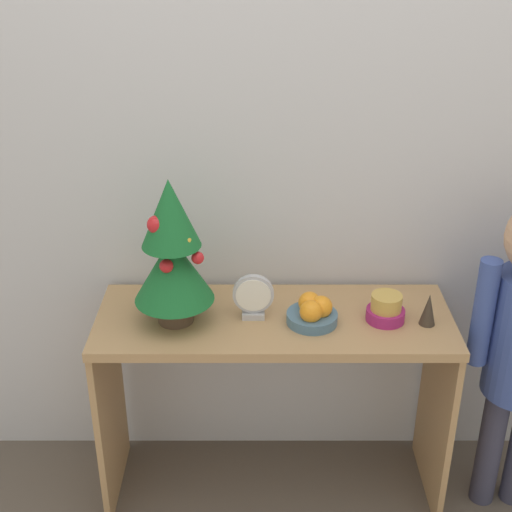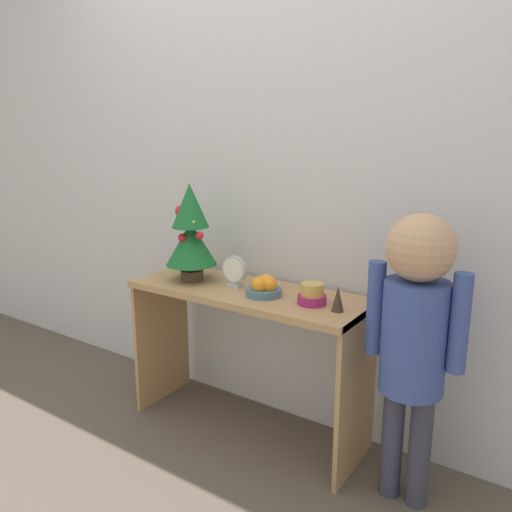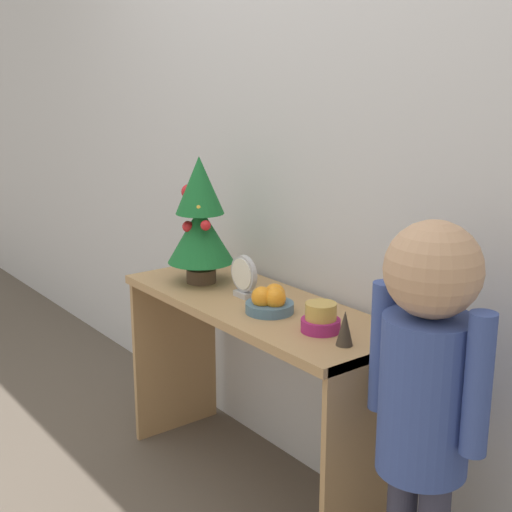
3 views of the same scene
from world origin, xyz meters
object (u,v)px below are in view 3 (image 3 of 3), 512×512
(child_figure, at_px, (426,378))
(desk_clock, at_px, (244,277))
(singing_bowl, at_px, (321,319))
(figurine, at_px, (345,328))
(mini_tree, at_px, (200,219))
(fruit_bowl, at_px, (270,301))

(child_figure, bearing_deg, desk_clock, 176.12)
(singing_bowl, bearing_deg, child_figure, -5.55)
(figurine, xyz_separation_m, child_figure, (0.30, -0.02, -0.03))
(figurine, distance_m, child_figure, 0.31)
(child_figure, bearing_deg, figurine, 176.34)
(mini_tree, relative_size, figurine, 4.51)
(mini_tree, bearing_deg, singing_bowl, 0.34)
(fruit_bowl, height_order, singing_bowl, fruit_bowl)
(mini_tree, distance_m, figurine, 0.78)
(mini_tree, bearing_deg, child_figure, -2.04)
(child_figure, bearing_deg, singing_bowl, 174.45)
(figurine, height_order, child_figure, child_figure)
(fruit_bowl, height_order, figurine, figurine)
(fruit_bowl, bearing_deg, singing_bowl, 3.55)
(singing_bowl, height_order, desk_clock, desk_clock)
(mini_tree, height_order, child_figure, mini_tree)
(mini_tree, relative_size, child_figure, 0.42)
(mini_tree, height_order, desk_clock, mini_tree)
(mini_tree, xyz_separation_m, fruit_bowl, (0.41, -0.01, -0.20))
(child_figure, bearing_deg, mini_tree, 177.96)
(mini_tree, height_order, fruit_bowl, mini_tree)
(singing_bowl, bearing_deg, figurine, -10.19)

